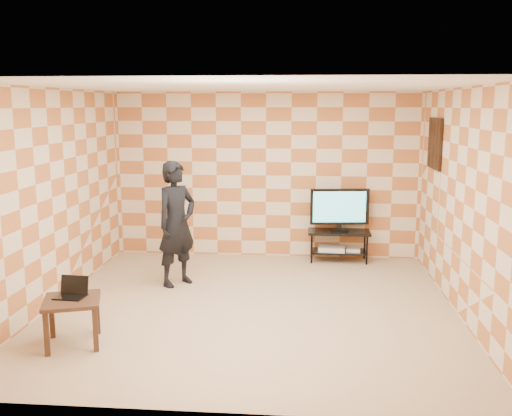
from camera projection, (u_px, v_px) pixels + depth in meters
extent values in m
plane|color=tan|center=(252.00, 307.00, 7.12)|extent=(5.00, 5.00, 0.00)
cube|color=beige|center=(266.00, 175.00, 9.33)|extent=(5.00, 0.02, 2.70)
cube|color=beige|center=(222.00, 253.00, 4.43)|extent=(5.00, 0.02, 2.70)
cube|color=beige|center=(52.00, 198.00, 7.09)|extent=(0.02, 5.00, 2.70)
cube|color=beige|center=(464.00, 204.00, 6.67)|extent=(0.02, 5.00, 2.70)
cube|color=white|center=(252.00, 86.00, 6.64)|extent=(5.00, 5.00, 0.02)
cube|color=black|center=(435.00, 143.00, 8.09)|extent=(0.04, 0.72, 0.72)
cube|color=black|center=(435.00, 143.00, 8.09)|extent=(0.04, 0.03, 0.68)
cube|color=black|center=(435.00, 143.00, 8.09)|extent=(0.04, 0.68, 0.03)
cube|color=black|center=(339.00, 232.00, 9.13)|extent=(0.99, 0.44, 0.04)
cube|color=black|center=(338.00, 251.00, 9.19)|extent=(0.89, 0.39, 0.03)
cylinder|color=black|center=(312.00, 248.00, 9.04)|extent=(0.03, 0.03, 0.50)
cylinder|color=black|center=(311.00, 243.00, 9.39)|extent=(0.03, 0.03, 0.50)
cylinder|color=black|center=(367.00, 249.00, 8.97)|extent=(0.03, 0.03, 0.50)
cylinder|color=black|center=(365.00, 244.00, 9.31)|extent=(0.03, 0.03, 0.50)
cube|color=black|center=(339.00, 230.00, 9.13)|extent=(0.30, 0.21, 0.03)
cube|color=black|center=(339.00, 227.00, 9.12)|extent=(0.07, 0.06, 0.08)
cube|color=black|center=(340.00, 207.00, 9.06)|extent=(0.94, 0.17, 0.57)
cube|color=#4DBDC7|center=(339.00, 207.00, 9.03)|extent=(0.84, 0.10, 0.49)
cube|color=silver|center=(332.00, 249.00, 9.18)|extent=(0.44, 0.32, 0.07)
cube|color=silver|center=(353.00, 250.00, 9.13)|extent=(0.24, 0.18, 0.05)
cube|color=#331F16|center=(72.00, 301.00, 5.93)|extent=(0.71, 0.71, 0.04)
cube|color=#331F16|center=(47.00, 334.00, 5.69)|extent=(0.06, 0.06, 0.46)
cube|color=#331F16|center=(52.00, 317.00, 6.14)|extent=(0.06, 0.06, 0.46)
cube|color=#331F16|center=(95.00, 330.00, 5.80)|extent=(0.06, 0.06, 0.46)
cube|color=#331F16|center=(97.00, 314.00, 6.25)|extent=(0.06, 0.06, 0.46)
cube|color=black|center=(70.00, 297.00, 5.97)|extent=(0.32, 0.24, 0.02)
cube|color=black|center=(75.00, 285.00, 6.05)|extent=(0.31, 0.08, 0.20)
imported|color=black|center=(177.00, 224.00, 7.88)|extent=(0.72, 0.76, 1.74)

